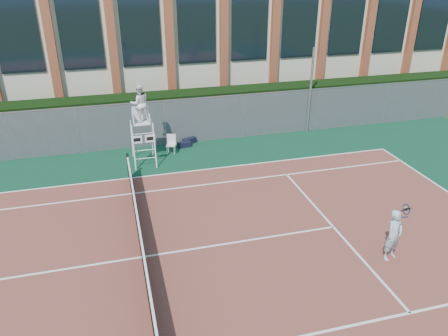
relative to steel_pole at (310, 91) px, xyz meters
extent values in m
plane|color=#233814|center=(-9.43, -8.70, -2.17)|extent=(120.00, 120.00, 0.00)
cube|color=#0D3C1D|center=(-9.43, -7.70, -2.17)|extent=(36.00, 20.00, 0.01)
cube|color=brown|center=(-9.43, -8.70, -2.15)|extent=(23.77, 10.97, 0.02)
cylinder|color=black|center=(-9.43, -3.10, -1.62)|extent=(0.10, 0.10, 1.10)
cube|color=black|center=(-9.43, -8.70, -1.71)|extent=(0.03, 11.00, 0.86)
cube|color=white|center=(-9.43, -8.70, -1.26)|extent=(0.06, 11.20, 0.07)
cube|color=black|center=(-9.43, 1.30, -1.07)|extent=(40.00, 1.40, 2.20)
cube|color=beige|center=(-9.43, 9.30, 1.83)|extent=(44.00, 10.00, 8.00)
cylinder|color=#9EA0A5|center=(0.00, 0.00, 0.00)|extent=(0.12, 0.12, 4.35)
cylinder|color=white|center=(-9.11, -2.20, -1.24)|extent=(0.06, 0.54, 1.95)
cylinder|color=white|center=(-8.21, -2.20, -1.24)|extent=(0.06, 0.54, 1.95)
cylinder|color=white|center=(-9.11, -1.20, -1.24)|extent=(0.06, 0.54, 1.95)
cylinder|color=white|center=(-8.21, -1.20, -1.24)|extent=(0.06, 0.54, 1.95)
cube|color=white|center=(-8.66, -1.70, -0.32)|extent=(0.70, 0.60, 0.06)
cube|color=white|center=(-8.66, -1.42, 0.03)|extent=(0.70, 0.05, 0.60)
cube|color=white|center=(-8.94, -2.10, -0.92)|extent=(0.44, 0.03, 0.34)
cube|color=white|center=(-8.38, -2.10, -0.92)|extent=(0.44, 0.03, 0.34)
imported|color=white|center=(-8.66, -1.65, 0.54)|extent=(0.88, 0.73, 1.65)
cube|color=silver|center=(-7.37, -1.09, -1.73)|extent=(0.53, 0.53, 0.04)
cube|color=silver|center=(-7.31, -0.91, -1.49)|extent=(0.41, 0.17, 0.45)
cylinder|color=silver|center=(-7.58, -1.20, -1.95)|extent=(0.03, 0.03, 0.42)
cylinder|color=silver|center=(-7.26, -1.31, -1.95)|extent=(0.03, 0.03, 0.42)
cylinder|color=silver|center=(-7.48, -0.88, -1.95)|extent=(0.03, 0.03, 0.42)
cylinder|color=silver|center=(-7.15, -0.98, -1.95)|extent=(0.03, 0.03, 0.42)
cube|color=black|center=(-6.33, -0.10, -2.02)|extent=(0.72, 0.56, 0.29)
cube|color=black|center=(-6.65, -0.46, -2.04)|extent=(0.67, 0.37, 0.25)
imported|color=#ACBFCE|center=(-2.19, -10.66, -1.33)|extent=(0.69, 0.56, 1.64)
torus|color=#111C41|center=(-1.75, -10.44, -0.64)|extent=(0.38, 0.30, 0.30)
sphere|color=#CCE533|center=(-1.65, -10.26, -0.69)|extent=(0.07, 0.07, 0.07)
camera|label=1|loc=(-9.81, -19.75, 6.02)|focal=35.00mm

